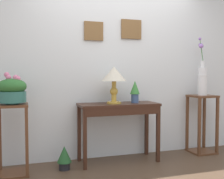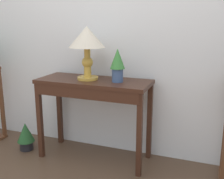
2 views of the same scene
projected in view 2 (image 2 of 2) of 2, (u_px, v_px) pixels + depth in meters
The scene contains 5 objects.
back_wall_with_art at pixel (110, 14), 2.76m from camera, with size 9.00×0.13×2.80m.
console_table at pixel (93, 93), 2.65m from camera, with size 1.07×0.43×0.80m.
table_lamp at pixel (87, 41), 2.58m from camera, with size 0.34×0.34×0.49m.
potted_plant_on_console at pixel (118, 63), 2.51m from camera, with size 0.13×0.13×0.30m.
potted_plant_floor at pixel (26, 135), 2.96m from camera, with size 0.18×0.18×0.30m.
Camera 2 is at (1.03, -1.34, 1.35)m, focal length 45.07 mm.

